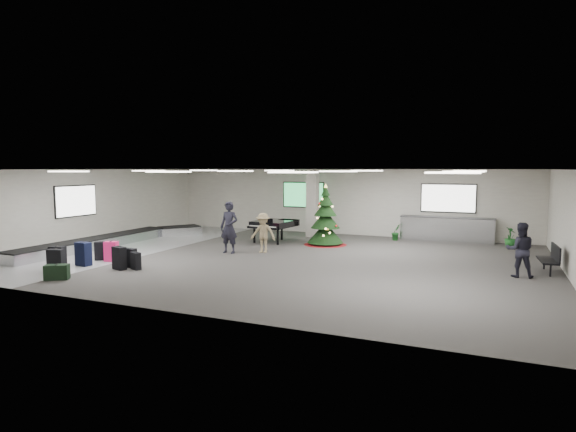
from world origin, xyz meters
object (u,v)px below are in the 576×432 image
at_px(bench, 551,257).
at_px(traveler_b, 263,233).
at_px(traveler_bench, 520,250).
at_px(potted_plant_left, 396,232).
at_px(baggage_carousel, 115,240).
at_px(traveler_a, 229,227).
at_px(christmas_tree, 325,224).
at_px(service_counter, 447,229).
at_px(grand_piano, 273,224).
at_px(potted_plant_right, 510,237).
at_px(pink_suitcase, 111,252).

relative_size(bench, traveler_b, 0.93).
xyz_separation_m(traveler_bench, potted_plant_left, (-4.78, 5.96, -0.45)).
relative_size(baggage_carousel, traveler_b, 6.33).
bearing_deg(bench, traveler_a, -179.41).
distance_m(traveler_a, traveler_b, 1.32).
bearing_deg(baggage_carousel, christmas_tree, 23.54).
relative_size(service_counter, bench, 2.83).
bearing_deg(grand_piano, bench, -6.73).
distance_m(service_counter, christmas_tree, 5.62).
relative_size(traveler_bench, potted_plant_left, 2.19).
bearing_deg(bench, baggage_carousel, 179.84).
height_order(traveler_a, potted_plant_left, traveler_a).
bearing_deg(traveler_b, potted_plant_right, 25.20).
xyz_separation_m(baggage_carousel, traveler_b, (6.61, 0.83, 0.55)).
height_order(traveler_b, potted_plant_left, traveler_b).
relative_size(service_counter, traveler_b, 2.64).
bearing_deg(baggage_carousel, service_counter, 27.67).
relative_size(pink_suitcase, traveler_bench, 0.44).
xyz_separation_m(traveler_a, traveler_b, (1.14, 0.62, -0.23)).
distance_m(service_counter, traveler_b, 8.58).
height_order(christmas_tree, potted_plant_left, christmas_tree).
relative_size(christmas_tree, potted_plant_left, 3.46).
height_order(christmas_tree, traveler_a, christmas_tree).
xyz_separation_m(traveler_b, potted_plant_left, (4.12, 5.20, -0.39)).
distance_m(service_counter, bench, 6.70).
bearing_deg(traveler_bench, potted_plant_left, -56.06).
bearing_deg(christmas_tree, potted_plant_left, 44.24).
height_order(grand_piano, traveler_bench, traveler_bench).
distance_m(service_counter, traveler_bench, 7.18).
distance_m(traveler_bench, potted_plant_left, 7.65).
bearing_deg(pink_suitcase, service_counter, 26.58).
height_order(christmas_tree, bench, christmas_tree).
relative_size(service_counter, potted_plant_left, 5.38).
relative_size(service_counter, christmas_tree, 1.55).
height_order(baggage_carousel, traveler_b, traveler_b).
xyz_separation_m(pink_suitcase, grand_piano, (3.30, 6.29, 0.44)).
distance_m(grand_piano, traveler_a, 3.22).
height_order(grand_piano, bench, grand_piano).
relative_size(service_counter, pink_suitcase, 5.59).
bearing_deg(service_counter, pink_suitcase, -136.98).
xyz_separation_m(baggage_carousel, potted_plant_right, (15.42, 5.95, 0.21)).
xyz_separation_m(pink_suitcase, christmas_tree, (5.66, 6.45, 0.54)).
relative_size(pink_suitcase, grand_piano, 0.35).
height_order(christmas_tree, grand_piano, christmas_tree).
distance_m(pink_suitcase, christmas_tree, 8.60).
bearing_deg(baggage_carousel, pink_suitcase, -48.50).
bearing_deg(service_counter, potted_plant_right, -16.91).
bearing_deg(grand_piano, christmas_tree, 9.68).
height_order(grand_piano, traveler_b, traveler_b).
bearing_deg(potted_plant_left, grand_piano, -151.78).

